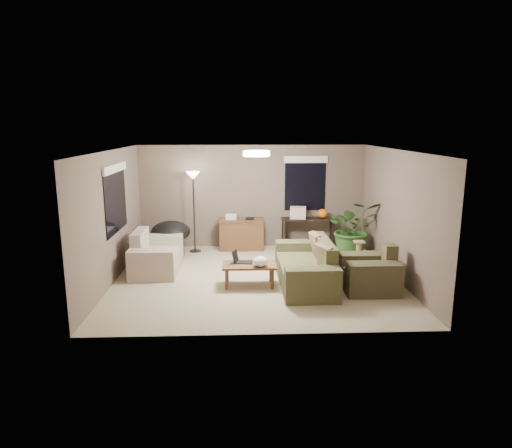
{
  "coord_description": "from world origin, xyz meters",
  "views": [
    {
      "loc": [
        -0.36,
        -8.59,
        2.94
      ],
      "look_at": [
        0.0,
        0.2,
        1.05
      ],
      "focal_mm": 32.0,
      "sensor_mm": 36.0,
      "label": 1
    }
  ],
  "objects_px": {
    "houseplant": "(353,234)",
    "cat_scratching_post": "(358,254)",
    "armchair": "(370,274)",
    "coffee_table": "(249,267)",
    "floor_lamp": "(193,185)",
    "loveseat": "(155,256)",
    "main_sofa": "(307,269)",
    "desk": "(241,234)",
    "papasan_chair": "(171,235)",
    "console_table": "(308,231)"
  },
  "relations": [
    {
      "from": "coffee_table",
      "to": "floor_lamp",
      "type": "xyz_separation_m",
      "value": [
        -1.24,
        2.45,
        1.24
      ]
    },
    {
      "from": "main_sofa",
      "to": "floor_lamp",
      "type": "bearing_deg",
      "value": 134.53
    },
    {
      "from": "coffee_table",
      "to": "houseplant",
      "type": "distance_m",
      "value": 3.11
    },
    {
      "from": "desk",
      "to": "loveseat",
      "type": "bearing_deg",
      "value": -138.64
    },
    {
      "from": "loveseat",
      "to": "floor_lamp",
      "type": "height_order",
      "value": "floor_lamp"
    },
    {
      "from": "houseplant",
      "to": "console_table",
      "type": "bearing_deg",
      "value": 142.12
    },
    {
      "from": "cat_scratching_post",
      "to": "coffee_table",
      "type": "bearing_deg",
      "value": -151.16
    },
    {
      "from": "houseplant",
      "to": "cat_scratching_post",
      "type": "xyz_separation_m",
      "value": [
        -0.01,
        -0.59,
        -0.29
      ]
    },
    {
      "from": "coffee_table",
      "to": "console_table",
      "type": "height_order",
      "value": "console_table"
    },
    {
      "from": "papasan_chair",
      "to": "floor_lamp",
      "type": "relative_size",
      "value": 0.62
    },
    {
      "from": "desk",
      "to": "floor_lamp",
      "type": "bearing_deg",
      "value": -172.14
    },
    {
      "from": "armchair",
      "to": "coffee_table",
      "type": "height_order",
      "value": "armchair"
    },
    {
      "from": "console_table",
      "to": "houseplant",
      "type": "distance_m",
      "value": 1.18
    },
    {
      "from": "desk",
      "to": "cat_scratching_post",
      "type": "xyz_separation_m",
      "value": [
        2.54,
        -1.27,
        -0.16
      ]
    },
    {
      "from": "main_sofa",
      "to": "console_table",
      "type": "xyz_separation_m",
      "value": [
        0.41,
        2.57,
        0.14
      ]
    },
    {
      "from": "console_table",
      "to": "floor_lamp",
      "type": "xyz_separation_m",
      "value": [
        -2.74,
        -0.2,
        1.16
      ]
    },
    {
      "from": "main_sofa",
      "to": "coffee_table",
      "type": "height_order",
      "value": "main_sofa"
    },
    {
      "from": "floor_lamp",
      "to": "houseplant",
      "type": "distance_m",
      "value": 3.86
    },
    {
      "from": "houseplant",
      "to": "armchair",
      "type": "bearing_deg",
      "value": -96.01
    },
    {
      "from": "desk",
      "to": "papasan_chair",
      "type": "distance_m",
      "value": 1.7
    },
    {
      "from": "papasan_chair",
      "to": "coffee_table",
      "type": "bearing_deg",
      "value": -51.1
    },
    {
      "from": "loveseat",
      "to": "armchair",
      "type": "bearing_deg",
      "value": -17.7
    },
    {
      "from": "main_sofa",
      "to": "loveseat",
      "type": "height_order",
      "value": "same"
    },
    {
      "from": "floor_lamp",
      "to": "cat_scratching_post",
      "type": "height_order",
      "value": "floor_lamp"
    },
    {
      "from": "main_sofa",
      "to": "loveseat",
      "type": "distance_m",
      "value": 3.16
    },
    {
      "from": "loveseat",
      "to": "houseplant",
      "type": "bearing_deg",
      "value": 11.8
    },
    {
      "from": "cat_scratching_post",
      "to": "loveseat",
      "type": "bearing_deg",
      "value": -175.85
    },
    {
      "from": "armchair",
      "to": "coffee_table",
      "type": "bearing_deg",
      "value": 172.32
    },
    {
      "from": "papasan_chair",
      "to": "houseplant",
      "type": "xyz_separation_m",
      "value": [
        4.19,
        -0.26,
        0.04
      ]
    },
    {
      "from": "loveseat",
      "to": "floor_lamp",
      "type": "bearing_deg",
      "value": 64.41
    },
    {
      "from": "console_table",
      "to": "floor_lamp",
      "type": "height_order",
      "value": "floor_lamp"
    },
    {
      "from": "armchair",
      "to": "cat_scratching_post",
      "type": "xyz_separation_m",
      "value": [
        0.22,
        1.63,
        -0.08
      ]
    },
    {
      "from": "floor_lamp",
      "to": "houseplant",
      "type": "xyz_separation_m",
      "value": [
        3.67,
        -0.52,
        -1.09
      ]
    },
    {
      "from": "armchair",
      "to": "desk",
      "type": "relative_size",
      "value": 0.91
    },
    {
      "from": "armchair",
      "to": "desk",
      "type": "distance_m",
      "value": 3.71
    },
    {
      "from": "desk",
      "to": "papasan_chair",
      "type": "xyz_separation_m",
      "value": [
        -1.64,
        -0.42,
        0.09
      ]
    },
    {
      "from": "coffee_table",
      "to": "floor_lamp",
      "type": "distance_m",
      "value": 3.01
    },
    {
      "from": "main_sofa",
      "to": "cat_scratching_post",
      "type": "bearing_deg",
      "value": 43.59
    },
    {
      "from": "main_sofa",
      "to": "floor_lamp",
      "type": "relative_size",
      "value": 1.15
    },
    {
      "from": "houseplant",
      "to": "cat_scratching_post",
      "type": "relative_size",
      "value": 2.61
    },
    {
      "from": "armchair",
      "to": "coffee_table",
      "type": "xyz_separation_m",
      "value": [
        -2.2,
        0.3,
        0.06
      ]
    },
    {
      "from": "loveseat",
      "to": "armchair",
      "type": "relative_size",
      "value": 1.6
    },
    {
      "from": "main_sofa",
      "to": "coffee_table",
      "type": "xyz_separation_m",
      "value": [
        -1.1,
        -0.07,
        0.06
      ]
    },
    {
      "from": "floor_lamp",
      "to": "houseplant",
      "type": "bearing_deg",
      "value": -8.09
    },
    {
      "from": "loveseat",
      "to": "floor_lamp",
      "type": "distance_m",
      "value": 2.05
    },
    {
      "from": "papasan_chair",
      "to": "cat_scratching_post",
      "type": "relative_size",
      "value": 2.35
    },
    {
      "from": "desk",
      "to": "houseplant",
      "type": "bearing_deg",
      "value": -14.82
    },
    {
      "from": "coffee_table",
      "to": "armchair",
      "type": "bearing_deg",
      "value": -7.68
    },
    {
      "from": "console_table",
      "to": "cat_scratching_post",
      "type": "distance_m",
      "value": 1.62
    },
    {
      "from": "armchair",
      "to": "papasan_chair",
      "type": "height_order",
      "value": "armchair"
    }
  ]
}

